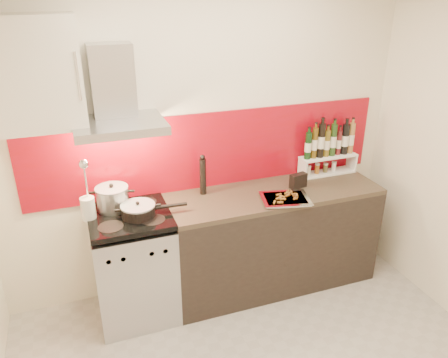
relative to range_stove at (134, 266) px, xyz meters
name	(u,v)px	position (x,y,z in m)	size (l,w,h in m)	color
back_wall	(205,141)	(0.70, 0.30, 0.86)	(3.40, 0.02, 2.60)	silver
backsplash	(212,150)	(0.75, 0.29, 0.78)	(3.00, 0.02, 0.64)	maroon
range_stove	(134,266)	(0.00, 0.00, 0.00)	(0.60, 0.60, 0.91)	#B7B7BA
counter	(272,238)	(1.20, 0.00, 0.01)	(1.80, 0.60, 0.90)	black
range_hood	(115,99)	(0.00, 0.14, 1.30)	(0.62, 0.50, 0.61)	#B7B7BA
upper_cabinet	(24,74)	(-0.55, 0.13, 1.51)	(0.70, 0.35, 0.72)	beige
stock_pot	(113,198)	(-0.10, 0.12, 0.56)	(0.25, 0.25, 0.21)	#B7B7BA
saute_pan	(139,210)	(0.07, -0.05, 0.51)	(0.49, 0.25, 0.12)	black
utensil_jar	(88,202)	(-0.28, 0.03, 0.60)	(0.10, 0.16, 0.49)	silver
pepper_mill	(203,175)	(0.63, 0.16, 0.62)	(0.05, 0.05, 0.34)	black
step_shelf	(329,149)	(1.81, 0.19, 0.69)	(0.53, 0.15, 0.48)	white
caddy_box	(298,181)	(1.42, 0.01, 0.52)	(0.15, 0.06, 0.13)	black
baking_tray	(285,199)	(1.21, -0.18, 0.47)	(0.43, 0.37, 0.03)	silver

